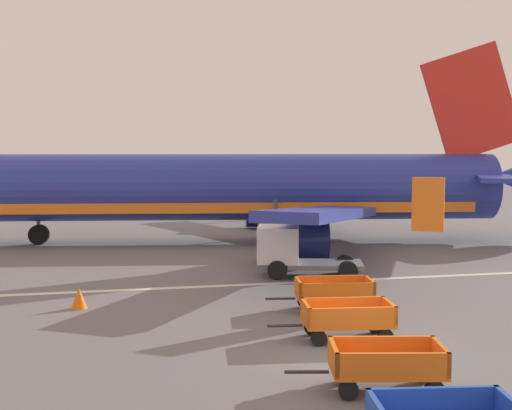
{
  "coord_description": "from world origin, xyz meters",
  "views": [
    {
      "loc": [
        -6.57,
        -16.7,
        5.52
      ],
      "look_at": [
        0.02,
        13.61,
        2.8
      ],
      "focal_mm": 48.35,
      "sensor_mm": 36.0,
      "label": 1
    }
  ],
  "objects": [
    {
      "name": "ground_plane",
      "position": [
        0.0,
        0.0,
        0.0
      ],
      "size": [
        220.0,
        220.0,
        0.0
      ],
      "primitive_type": "plane",
      "color": "slate"
    },
    {
      "name": "apron_stripe",
      "position": [
        0.0,
        9.57,
        0.01
      ],
      "size": [
        120.0,
        0.36,
        0.01
      ],
      "primitive_type": "cube",
      "color": "silver",
      "rests_on": "ground"
    },
    {
      "name": "airplane",
      "position": [
        1.09,
        21.07,
        3.05
      ],
      "size": [
        37.6,
        30.32,
        11.34
      ],
      "color": "#28389E",
      "rests_on": "ground"
    },
    {
      "name": "baggage_cart_second_in_row",
      "position": [
        -0.52,
        -2.6,
        0.6
      ],
      "size": [
        3.63,
        1.88,
        1.07
      ],
      "color": "orange",
      "rests_on": "ground"
    },
    {
      "name": "baggage_cart_third_in_row",
      "position": [
        0.03,
        1.49,
        0.6
      ],
      "size": [
        3.61,
        1.69,
        1.07
      ],
      "color": "orange",
      "rests_on": "ground"
    },
    {
      "name": "baggage_cart_fourth_in_row",
      "position": [
        0.75,
        4.79,
        0.6
      ],
      "size": [
        3.62,
        1.74,
        1.07
      ],
      "color": "orange",
      "rests_on": "ground"
    },
    {
      "name": "service_truck_beside_carts",
      "position": [
        0.92,
        11.04,
        1.1
      ],
      "size": [
        4.73,
        3.04,
        2.1
      ],
      "color": "slate",
      "rests_on": "ground"
    },
    {
      "name": "traffic_cone_near_plane",
      "position": [
        -7.56,
        6.91,
        0.36
      ],
      "size": [
        0.55,
        0.55,
        0.72
      ],
      "primitive_type": "cone",
      "color": "orange",
      "rests_on": "ground"
    }
  ]
}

